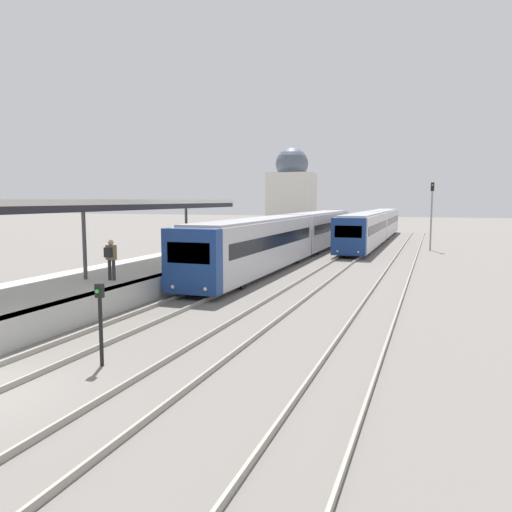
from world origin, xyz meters
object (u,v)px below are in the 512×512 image
train_near (294,234)px  train_far (374,225)px  signal_mast_far (432,209)px  person_on_platform (111,257)px  signal_post_near (100,316)px

train_near → train_far: size_ratio=1.02×
train_far → signal_mast_far: size_ratio=5.67×
person_on_platform → train_near: 18.15m
train_near → signal_post_near: train_near is taller
train_near → person_on_platform: bearing=-98.8°
train_far → person_on_platform: bearing=-100.9°
person_on_platform → signal_post_near: size_ratio=0.77×
train_near → signal_mast_far: 13.23m
signal_mast_far → person_on_platform: bearing=-114.1°
train_near → train_far: (3.86, 16.60, -0.04)m
person_on_platform → train_near: (2.78, 17.93, -0.19)m
train_far → signal_post_near: train_far is taller
signal_post_near → train_far: bearing=87.0°
person_on_platform → train_far: train_far is taller
train_far → signal_post_near: (-2.17, -41.18, -0.40)m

